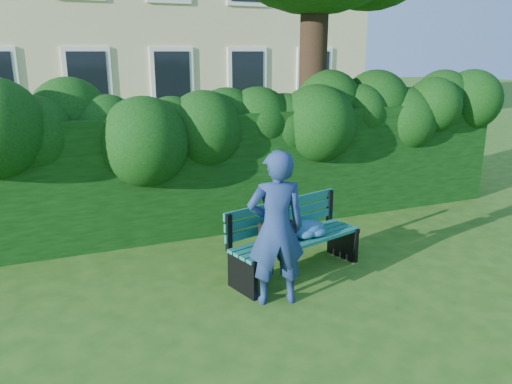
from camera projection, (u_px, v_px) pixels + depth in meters
name	position (u px, v px, depth m)	size (l,w,h in m)	color
ground	(275.00, 280.00, 6.04)	(80.00, 80.00, 0.00)	#254F15
hedge	(217.00, 169.00, 7.75)	(10.00, 1.00, 1.80)	black
park_bench	(294.00, 235.00, 6.10)	(1.84, 1.00, 0.89)	#0F4C42
man_reading	(276.00, 229.00, 5.29)	(0.62, 0.41, 1.71)	navy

